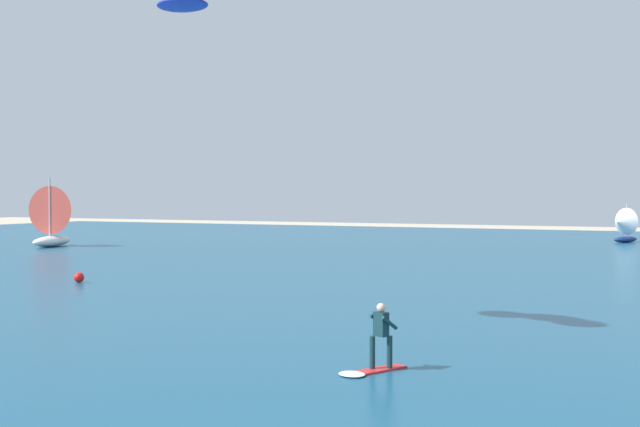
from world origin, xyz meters
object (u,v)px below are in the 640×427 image
at_px(kitesurfer, 375,347).
at_px(sailboat_anchored_offshore, 622,225).
at_px(marker_buoy, 79,277).
at_px(sailboat_mid_left, 56,215).

height_order(kitesurfer, sailboat_anchored_offshore, sailboat_anchored_offshore).
bearing_deg(marker_buoy, kitesurfer, -30.81).
relative_size(kitesurfer, sailboat_mid_left, 0.35).
xyz_separation_m(sailboat_anchored_offshore, marker_buoy, (-21.53, -46.16, -1.35)).
xyz_separation_m(kitesurfer, sailboat_mid_left, (-41.56, 32.80, 2.00)).
bearing_deg(marker_buoy, sailboat_mid_left, 135.69).
bearing_deg(kitesurfer, marker_buoy, 149.19).
relative_size(sailboat_mid_left, marker_buoy, 11.22).
distance_m(sailboat_anchored_offshore, marker_buoy, 50.95).
distance_m(sailboat_mid_left, marker_buoy, 29.59).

